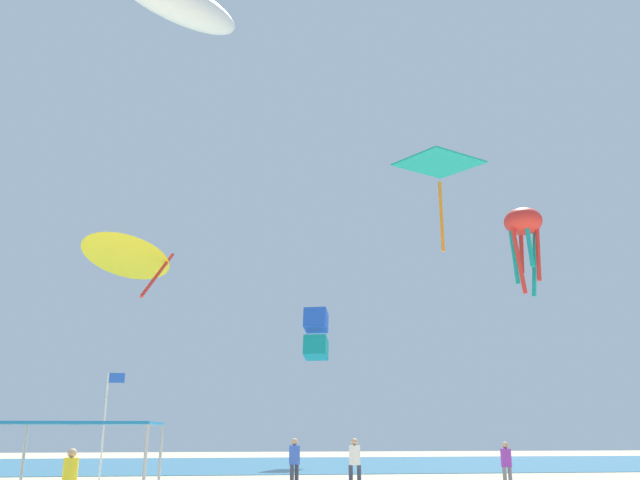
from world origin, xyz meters
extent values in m
cube|color=teal|center=(0.00, 27.93, 0.01)|extent=(110.00, 21.99, 0.03)
cylinder|color=#B2B2B7|center=(-7.69, 0.15, 1.10)|extent=(0.07, 0.07, 2.19)
cylinder|color=#B2B2B7|center=(-4.54, 0.15, 1.10)|extent=(0.07, 0.07, 2.19)
cube|color=#1972B7|center=(-6.12, -1.29, 2.22)|extent=(3.22, 2.95, 0.06)
cylinder|color=#33384C|center=(-0.50, 9.78, 0.41)|extent=(0.16, 0.16, 0.82)
cylinder|color=#33384C|center=(-0.30, 10.02, 0.41)|extent=(0.16, 0.16, 0.82)
cylinder|color=blue|center=(-0.40, 9.90, 1.17)|extent=(0.43, 0.43, 0.71)
sphere|color=tan|center=(-0.40, 9.90, 1.66)|extent=(0.27, 0.27, 0.27)
cylinder|color=slate|center=(7.33, 8.03, 0.38)|extent=(0.15, 0.15, 0.76)
cylinder|color=slate|center=(7.60, 8.16, 0.38)|extent=(0.15, 0.15, 0.76)
cylinder|color=purple|center=(7.47, 8.09, 1.10)|extent=(0.40, 0.40, 0.66)
sphere|color=tan|center=(7.47, 8.09, 1.55)|extent=(0.25, 0.25, 0.25)
cylinder|color=yellow|center=(-7.03, 2.10, 1.06)|extent=(0.39, 0.39, 0.64)
sphere|color=tan|center=(-7.03, 2.10, 1.50)|extent=(0.24, 0.24, 0.24)
cylinder|color=#33384C|center=(1.70, 9.25, 0.41)|extent=(0.16, 0.16, 0.82)
cylinder|color=#33384C|center=(2.02, 9.19, 0.41)|extent=(0.16, 0.16, 0.82)
cylinder|color=white|center=(1.86, 9.22, 1.17)|extent=(0.43, 0.43, 0.71)
sphere|color=tan|center=(1.86, 9.22, 1.66)|extent=(0.27, 0.27, 0.27)
cylinder|color=silver|center=(-7.33, 7.88, 2.04)|extent=(0.06, 0.06, 4.08)
cube|color=blue|center=(-7.03, 7.88, 3.90)|extent=(0.55, 0.02, 0.35)
cone|color=yellow|center=(-8.55, 16.81, 11.06)|extent=(6.21, 6.21, 2.21)
cylinder|color=red|center=(-6.84, 15.86, 9.60)|extent=(1.35, 2.25, 2.80)
ellipsoid|color=white|center=(-6.26, 11.23, 22.22)|extent=(6.73, 5.63, 2.16)
cube|color=teal|center=(4.66, 5.69, 11.95)|extent=(3.45, 3.45, 0.27)
cylinder|color=orange|center=(4.66, 5.69, 9.81)|extent=(0.16, 0.16, 2.75)
cube|color=blue|center=(2.31, 25.24, 9.01)|extent=(1.86, 2.02, 1.56)
cube|color=teal|center=(2.31, 25.24, 7.24)|extent=(1.86, 2.02, 1.56)
ellipsoid|color=red|center=(10.31, 10.83, 11.49)|extent=(1.88, 1.88, 1.26)
cylinder|color=red|center=(10.36, 11.36, 10.12)|extent=(0.21, 0.39, 1.96)
cylinder|color=teal|center=(9.87, 11.13, 9.83)|extent=(0.40, 0.34, 2.54)
cylinder|color=red|center=(9.83, 10.60, 9.54)|extent=(0.47, 0.33, 3.12)
cylinder|color=teal|center=(10.27, 10.29, 10.12)|extent=(0.21, 0.39, 1.96)
cylinder|color=red|center=(10.76, 10.53, 9.83)|extent=(0.40, 0.34, 2.54)
cylinder|color=teal|center=(10.80, 11.06, 9.54)|extent=(0.47, 0.33, 3.12)
camera|label=1|loc=(-2.83, -16.77, 2.05)|focal=36.67mm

